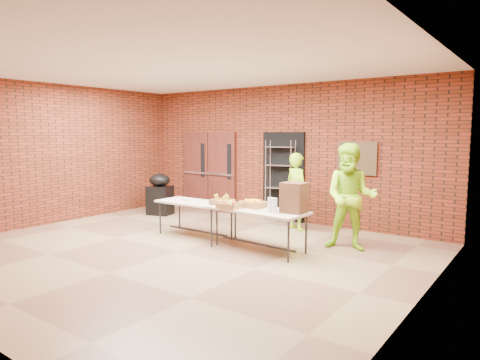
% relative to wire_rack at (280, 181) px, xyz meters
% --- Properties ---
extents(room, '(8.08, 7.08, 3.28)m').
position_rel_wire_rack_xyz_m(room, '(-0.10, -3.32, 0.64)').
color(room, brown).
rests_on(room, ground).
extents(double_doors, '(1.78, 0.12, 2.10)m').
position_rel_wire_rack_xyz_m(double_doors, '(-2.30, 0.12, 0.10)').
color(double_doors, '#4F1E16').
rests_on(double_doors, room).
extents(dark_doorway, '(1.10, 0.06, 2.10)m').
position_rel_wire_rack_xyz_m(dark_doorway, '(0.00, 0.14, 0.09)').
color(dark_doorway, black).
rests_on(dark_doorway, room).
extents(bronze_plaque, '(0.85, 0.04, 0.70)m').
position_rel_wire_rack_xyz_m(bronze_plaque, '(1.80, 0.13, 0.59)').
color(bronze_plaque, '#3E2B19').
rests_on(bronze_plaque, room).
extents(wire_rack, '(0.73, 0.37, 1.91)m').
position_rel_wire_rack_xyz_m(wire_rack, '(0.00, 0.00, 0.00)').
color(wire_rack, silver).
rests_on(wire_rack, room).
extents(table_left, '(1.71, 0.72, 0.70)m').
position_rel_wire_rack_xyz_m(table_left, '(-0.58, -2.28, -0.31)').
color(table_left, tan).
rests_on(table_left, room).
extents(table_right, '(1.86, 0.87, 0.75)m').
position_rel_wire_rack_xyz_m(table_right, '(0.99, -2.43, -0.27)').
color(table_right, tan).
rests_on(table_right, room).
extents(basket_bananas, '(0.40, 0.31, 0.12)m').
position_rel_wire_rack_xyz_m(basket_bananas, '(0.21, -2.43, -0.16)').
color(basket_bananas, '#986A3D').
rests_on(basket_bananas, table_right).
extents(basket_oranges, '(0.44, 0.34, 0.14)m').
position_rel_wire_rack_xyz_m(basket_oranges, '(0.82, -2.33, -0.15)').
color(basket_oranges, '#986A3D').
rests_on(basket_oranges, table_right).
extents(basket_apples, '(0.40, 0.31, 0.12)m').
position_rel_wire_rack_xyz_m(basket_apples, '(0.54, -2.64, -0.16)').
color(basket_apples, '#986A3D').
rests_on(basket_apples, table_right).
extents(muffin_tray, '(0.36, 0.36, 0.09)m').
position_rel_wire_rack_xyz_m(muffin_tray, '(0.05, -2.35, -0.21)').
color(muffin_tray, '#144B18').
rests_on(muffin_tray, table_left).
extents(napkin_box, '(0.16, 0.11, 0.05)m').
position_rel_wire_rack_xyz_m(napkin_box, '(-0.86, -2.27, -0.23)').
color(napkin_box, silver).
rests_on(napkin_box, table_left).
extents(coffee_dispenser, '(0.39, 0.35, 0.51)m').
position_rel_wire_rack_xyz_m(coffee_dispenser, '(1.68, -2.33, 0.04)').
color(coffee_dispenser, '#4F2C1B').
rests_on(coffee_dispenser, table_right).
extents(cup_stack_front, '(0.08, 0.08, 0.25)m').
position_rel_wire_rack_xyz_m(cup_stack_front, '(1.33, -2.54, -0.09)').
color(cup_stack_front, silver).
rests_on(cup_stack_front, table_right).
extents(cup_stack_mid, '(0.08, 0.08, 0.25)m').
position_rel_wire_rack_xyz_m(cup_stack_mid, '(1.44, -2.58, -0.08)').
color(cup_stack_mid, silver).
rests_on(cup_stack_mid, table_right).
extents(cup_stack_back, '(0.08, 0.08, 0.23)m').
position_rel_wire_rack_xyz_m(cup_stack_back, '(1.31, -2.43, -0.10)').
color(cup_stack_back, silver).
rests_on(cup_stack_back, table_right).
extents(covered_grill, '(0.69, 0.62, 1.04)m').
position_rel_wire_rack_xyz_m(covered_grill, '(-2.91, -1.09, -0.43)').
color(covered_grill, black).
rests_on(covered_grill, room).
extents(volunteer_woman, '(0.71, 0.60, 1.66)m').
position_rel_wire_rack_xyz_m(volunteer_woman, '(0.74, -0.54, -0.13)').
color(volunteer_woman, '#9FE819').
rests_on(volunteer_woman, room).
extents(volunteer_man, '(1.07, 0.92, 1.90)m').
position_rel_wire_rack_xyz_m(volunteer_man, '(2.29, -1.39, -0.01)').
color(volunteer_man, '#9FE819').
rests_on(volunteer_man, room).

